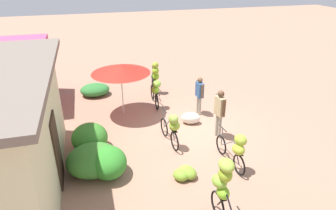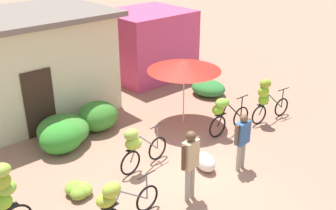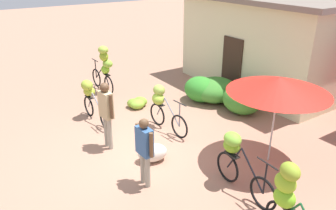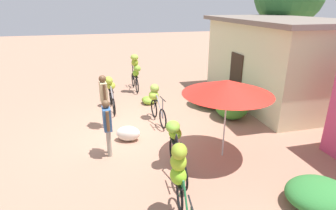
% 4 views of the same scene
% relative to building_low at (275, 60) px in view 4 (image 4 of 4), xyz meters
% --- Properties ---
extents(ground_plane, '(60.00, 60.00, 0.00)m').
position_rel_building_low_xyz_m(ground_plane, '(1.50, -6.18, -1.66)').
color(ground_plane, '#A0735D').
extents(building_low, '(6.28, 3.81, 3.28)m').
position_rel_building_low_xyz_m(building_low, '(0.00, 0.00, 0.00)').
color(building_low, beige).
rests_on(building_low, ground).
extents(hedge_bush_front_left, '(1.21, 1.03, 0.83)m').
position_rel_building_low_xyz_m(hedge_bush_front_left, '(-0.06, -2.95, -1.24)').
color(hedge_bush_front_left, '#32892A').
rests_on(hedge_bush_front_left, ground).
extents(hedge_bush_front_right, '(1.44, 1.54, 0.79)m').
position_rel_building_low_xyz_m(hedge_bush_front_right, '(0.21, -2.55, -1.26)').
color(hedge_bush_front_right, '#3C822E').
rests_on(hedge_bush_front_right, ground).
extents(hedge_bush_mid, '(1.25, 1.14, 0.89)m').
position_rel_building_low_xyz_m(hedge_bush_mid, '(1.39, -2.49, -1.22)').
color(hedge_bush_mid, '#387E29').
rests_on(hedge_bush_mid, ground).
extents(hedge_bush_by_door, '(1.12, 1.31, 0.52)m').
position_rel_building_low_xyz_m(hedge_bush_by_door, '(5.90, -2.87, -1.40)').
color(hedge_bush_by_door, '#2F7A35').
rests_on(hedge_bush_by_door, ground).
extents(market_umbrella, '(2.24, 2.24, 2.08)m').
position_rel_building_low_xyz_m(market_umbrella, '(3.67, -3.87, 0.24)').
color(market_umbrella, beige).
rests_on(market_umbrella, ground).
extents(bicycle_leftmost, '(1.70, 0.46, 1.71)m').
position_rel_building_low_xyz_m(bicycle_leftmost, '(-2.55, -5.29, -0.64)').
color(bicycle_leftmost, black).
rests_on(bicycle_leftmost, ground).
extents(bicycle_near_pile, '(1.71, 0.44, 1.20)m').
position_rel_building_low_xyz_m(bicycle_near_pile, '(-0.75, -6.51, -0.94)').
color(bicycle_near_pile, black).
rests_on(bicycle_near_pile, ground).
extents(bicycle_center_loaded, '(1.61, 0.42, 1.23)m').
position_rel_building_low_xyz_m(bicycle_center_loaded, '(0.89, -5.09, -0.93)').
color(bicycle_center_loaded, black).
rests_on(bicycle_center_loaded, ground).
extents(bicycle_by_shop, '(1.69, 0.47, 1.21)m').
position_rel_building_low_xyz_m(bicycle_by_shop, '(3.96, -5.26, -0.93)').
color(bicycle_by_shop, black).
rests_on(bicycle_by_shop, ground).
extents(bicycle_rightmost, '(1.65, 0.40, 1.49)m').
position_rel_building_low_xyz_m(bicycle_rightmost, '(5.51, -5.61, -0.80)').
color(bicycle_rightmost, black).
rests_on(bicycle_rightmost, ground).
extents(banana_pile_on_ground, '(0.66, 0.83, 0.30)m').
position_rel_building_low_xyz_m(banana_pile_on_ground, '(-0.76, -5.00, -1.51)').
color(banana_pile_on_ground, '#7AA630').
rests_on(banana_pile_on_ground, ground).
extents(produce_sack, '(0.64, 0.80, 0.44)m').
position_rel_building_low_xyz_m(produce_sack, '(2.19, -6.20, -1.44)').
color(produce_sack, silver).
rests_on(produce_sack, ground).
extents(person_vendor, '(0.58, 0.22, 1.54)m').
position_rel_building_low_xyz_m(person_vendor, '(2.87, -6.78, -0.73)').
color(person_vendor, gray).
rests_on(person_vendor, ground).
extents(person_bystander, '(0.58, 0.25, 1.73)m').
position_rel_building_low_xyz_m(person_bystander, '(1.04, -6.79, -0.59)').
color(person_bystander, gray).
rests_on(person_bystander, ground).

